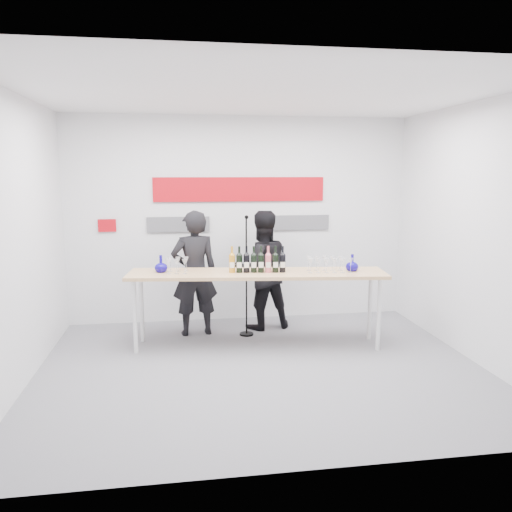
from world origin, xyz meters
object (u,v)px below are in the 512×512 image
at_px(presenter_right, 262,270).
at_px(mic_stand, 246,299).
at_px(tasting_table, 257,278).
at_px(presenter_left, 194,273).

relative_size(presenter_right, mic_stand, 1.02).
height_order(tasting_table, presenter_left, presenter_left).
xyz_separation_m(tasting_table, presenter_left, (-0.77, 0.59, -0.04)).
xyz_separation_m(presenter_right, mic_stand, (-0.26, -0.30, -0.34)).
distance_m(presenter_left, presenter_right, 0.96).
height_order(presenter_left, presenter_right, presenter_left).
distance_m(tasting_table, presenter_right, 0.77).
bearing_deg(tasting_table, mic_stand, 106.67).
bearing_deg(presenter_right, mic_stand, 38.70).
bearing_deg(presenter_right, presenter_left, -1.53).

